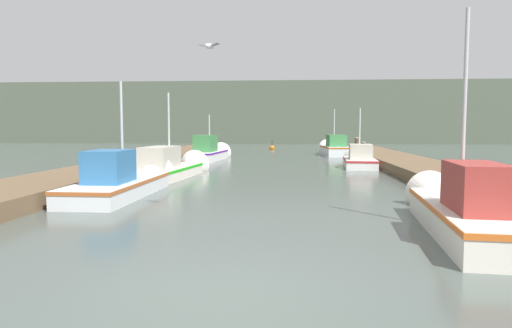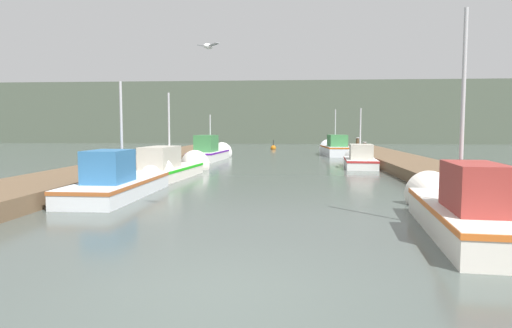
# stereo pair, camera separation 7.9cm
# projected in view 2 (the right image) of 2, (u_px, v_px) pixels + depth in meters

# --- Properties ---
(ground_plane) EXTENTS (200.00, 200.00, 0.00)m
(ground_plane) POSITION_uv_depth(u_px,v_px,m) (213.00, 297.00, 5.57)
(ground_plane) COLOR #47514C
(dock_left) EXTENTS (2.85, 40.00, 0.46)m
(dock_left) POSITION_uv_depth(u_px,v_px,m) (133.00, 165.00, 21.98)
(dock_left) COLOR brown
(dock_left) RESTS_ON ground_plane
(dock_right) EXTENTS (2.85, 40.00, 0.46)m
(dock_right) POSITION_uv_depth(u_px,v_px,m) (418.00, 167.00, 20.92)
(dock_right) COLOR brown
(dock_right) RESTS_ON ground_plane
(distant_shore_ridge) EXTENTS (120.00, 16.00, 7.74)m
(distant_shore_ridge) POSITION_uv_depth(u_px,v_px,m) (285.00, 114.00, 63.55)
(distant_shore_ridge) COLOR #4C5647
(distant_shore_ridge) RESTS_ON ground_plane
(fishing_boat_0) EXTENTS (1.89, 6.06, 4.70)m
(fishing_boat_0) POSITION_uv_depth(u_px,v_px,m) (457.00, 207.00, 9.29)
(fishing_boat_0) COLOR silver
(fishing_boat_0) RESTS_ON ground_plane
(fishing_boat_1) EXTENTS (1.72, 6.15, 3.97)m
(fishing_boat_1) POSITION_uv_depth(u_px,v_px,m) (127.00, 181.00, 14.36)
(fishing_boat_1) COLOR silver
(fishing_boat_1) RESTS_ON ground_plane
(fishing_boat_2) EXTENTS (2.09, 6.57, 3.95)m
(fishing_boat_2) POSITION_uv_depth(u_px,v_px,m) (174.00, 167.00, 19.16)
(fishing_boat_2) COLOR silver
(fishing_boat_2) RESTS_ON ground_plane
(fishing_boat_3) EXTENTS (1.80, 4.66, 3.51)m
(fishing_boat_3) POSITION_uv_depth(u_px,v_px,m) (359.00, 160.00, 23.88)
(fishing_boat_3) COLOR silver
(fishing_boat_3) RESTS_ON ground_plane
(fishing_boat_4) EXTENTS (1.95, 6.08, 3.28)m
(fishing_boat_4) POSITION_uv_depth(u_px,v_px,m) (211.00, 152.00, 29.06)
(fishing_boat_4) COLOR silver
(fishing_boat_4) RESTS_ON ground_plane
(fishing_boat_5) EXTENTS (1.99, 5.84, 3.79)m
(fishing_boat_5) POSITION_uv_depth(u_px,v_px,m) (335.00, 148.00, 33.74)
(fishing_boat_5) COLOR silver
(fishing_boat_5) RESTS_ON ground_plane
(mooring_piling_0) EXTENTS (0.25, 0.25, 1.34)m
(mooring_piling_0) POSITION_uv_depth(u_px,v_px,m) (357.00, 147.00, 31.92)
(mooring_piling_0) COLOR #473523
(mooring_piling_0) RESTS_ON ground_plane
(mooring_piling_1) EXTENTS (0.24, 0.24, 1.21)m
(mooring_piling_1) POSITION_uv_depth(u_px,v_px,m) (364.00, 152.00, 26.72)
(mooring_piling_1) COLOR #473523
(mooring_piling_1) RESTS_ON ground_plane
(mooring_piling_2) EXTENTS (0.36, 0.36, 1.37)m
(mooring_piling_2) POSITION_uv_depth(u_px,v_px,m) (204.00, 146.00, 33.35)
(mooring_piling_2) COLOR #473523
(mooring_piling_2) RESTS_ON ground_plane
(mooring_piling_3) EXTENTS (0.25, 0.25, 1.02)m
(mooring_piling_3) POSITION_uv_depth(u_px,v_px,m) (213.00, 146.00, 36.82)
(mooring_piling_3) COLOR #473523
(mooring_piling_3) RESTS_ON ground_plane
(channel_buoy) EXTENTS (0.50, 0.50, 1.00)m
(channel_buoy) POSITION_uv_depth(u_px,v_px,m) (273.00, 148.00, 42.16)
(channel_buoy) COLOR #BF6513
(channel_buoy) RESTS_ON ground_plane
(seagull_lead) EXTENTS (0.54, 0.37, 0.12)m
(seagull_lead) POSITION_uv_depth(u_px,v_px,m) (208.00, 46.00, 10.00)
(seagull_lead) COLOR white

